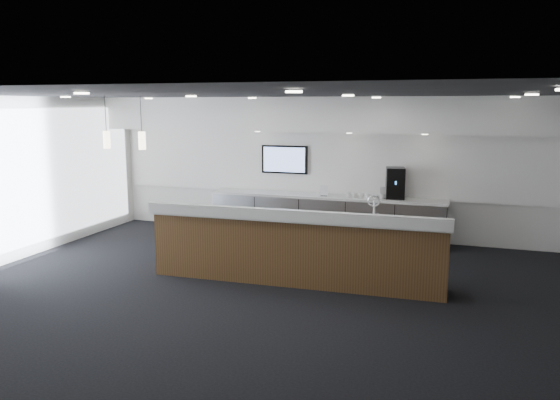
% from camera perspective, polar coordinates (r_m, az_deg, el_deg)
% --- Properties ---
extents(ground, '(10.00, 10.00, 0.00)m').
position_cam_1_polar(ground, '(8.47, -1.40, -9.71)').
color(ground, black).
rests_on(ground, ground).
extents(ceiling, '(10.00, 8.00, 0.02)m').
position_cam_1_polar(ceiling, '(7.98, -1.49, 11.03)').
color(ceiling, black).
rests_on(ceiling, back_wall).
extents(back_wall, '(10.00, 0.02, 3.00)m').
position_cam_1_polar(back_wall, '(11.89, 5.21, 3.40)').
color(back_wall, silver).
rests_on(back_wall, ground).
extents(left_wall, '(0.02, 8.00, 3.00)m').
position_cam_1_polar(left_wall, '(10.86, -27.07, 1.72)').
color(left_wall, silver).
rests_on(left_wall, ground).
extents(soffit_bulkhead, '(10.00, 0.90, 0.70)m').
position_cam_1_polar(soffit_bulkhead, '(11.38, 4.77, 8.92)').
color(soffit_bulkhead, white).
rests_on(soffit_bulkhead, back_wall).
extents(alcove_panel, '(9.80, 0.06, 1.40)m').
position_cam_1_polar(alcove_panel, '(11.85, 5.18, 3.87)').
color(alcove_panel, white).
rests_on(alcove_panel, back_wall).
extents(window_blinds_wall, '(0.04, 7.36, 2.55)m').
position_cam_1_polar(window_blinds_wall, '(10.83, -26.93, 1.72)').
color(window_blinds_wall, '#A2B2C3').
rests_on(window_blinds_wall, left_wall).
extents(back_credenza, '(5.06, 0.66, 0.95)m').
position_cam_1_polar(back_credenza, '(11.71, 4.72, -1.76)').
color(back_credenza, '#989CA1').
rests_on(back_credenza, ground).
extents(wall_tv, '(1.05, 0.08, 0.62)m').
position_cam_1_polar(wall_tv, '(12.05, 0.48, 4.25)').
color(wall_tv, black).
rests_on(wall_tv, back_wall).
extents(pendant_left, '(0.12, 0.12, 0.30)m').
position_cam_1_polar(pendant_left, '(9.78, -13.21, 6.18)').
color(pendant_left, beige).
rests_on(pendant_left, ceiling).
extents(pendant_right, '(0.12, 0.12, 0.30)m').
position_cam_1_polar(pendant_right, '(10.16, -16.59, 6.17)').
color(pendant_right, beige).
rests_on(pendant_right, ceiling).
extents(ceiling_can_lights, '(7.00, 5.00, 0.02)m').
position_cam_1_polar(ceiling_can_lights, '(7.98, -1.49, 10.82)').
color(ceiling_can_lights, silver).
rests_on(ceiling_can_lights, ceiling).
extents(service_counter, '(4.83, 0.97, 1.49)m').
position_cam_1_polar(service_counter, '(8.83, 1.66, -4.96)').
color(service_counter, '#50311A').
rests_on(service_counter, ground).
extents(coffee_machine, '(0.44, 0.52, 0.64)m').
position_cam_1_polar(coffee_machine, '(11.36, 11.94, 1.73)').
color(coffee_machine, black).
rests_on(coffee_machine, back_credenza).
extents(info_sign_left, '(0.17, 0.02, 0.23)m').
position_cam_1_polar(info_sign_left, '(11.49, 4.62, 1.00)').
color(info_sign_left, white).
rests_on(info_sign_left, back_credenza).
extents(info_sign_right, '(0.18, 0.08, 0.25)m').
position_cam_1_polar(info_sign_right, '(11.31, 10.86, 0.75)').
color(info_sign_right, white).
rests_on(info_sign_right, back_credenza).
extents(cup_0, '(0.11, 0.11, 0.10)m').
position_cam_1_polar(cup_0, '(11.27, 12.01, 0.31)').
color(cup_0, white).
rests_on(cup_0, back_credenza).
extents(cup_1, '(0.15, 0.15, 0.10)m').
position_cam_1_polar(cup_1, '(11.29, 11.31, 0.35)').
color(cup_1, white).
rests_on(cup_1, back_credenza).
extents(cup_2, '(0.14, 0.14, 0.10)m').
position_cam_1_polar(cup_2, '(11.31, 10.60, 0.38)').
color(cup_2, white).
rests_on(cup_2, back_credenza).
extents(cup_3, '(0.14, 0.14, 0.10)m').
position_cam_1_polar(cup_3, '(11.33, 9.90, 0.42)').
color(cup_3, white).
rests_on(cup_3, back_credenza).
extents(cup_4, '(0.15, 0.15, 0.10)m').
position_cam_1_polar(cup_4, '(11.35, 9.21, 0.46)').
color(cup_4, white).
rests_on(cup_4, back_credenza).
extents(cup_5, '(0.12, 0.12, 0.10)m').
position_cam_1_polar(cup_5, '(11.37, 8.51, 0.50)').
color(cup_5, white).
rests_on(cup_5, back_credenza).
extents(cup_6, '(0.15, 0.15, 0.10)m').
position_cam_1_polar(cup_6, '(11.40, 7.82, 0.54)').
color(cup_6, white).
rests_on(cup_6, back_credenza).
extents(cup_7, '(0.13, 0.13, 0.10)m').
position_cam_1_polar(cup_7, '(11.43, 7.13, 0.58)').
color(cup_7, white).
rests_on(cup_7, back_credenza).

